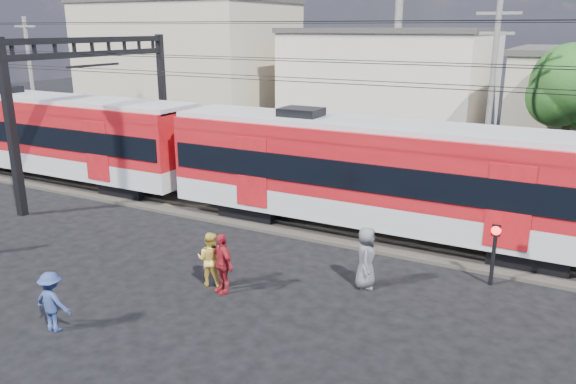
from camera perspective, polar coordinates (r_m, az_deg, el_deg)
name	(u,v)px	position (r m, az deg, el deg)	size (l,w,h in m)	color
ground	(157,306)	(16.10, -13.20, -11.19)	(120.00, 120.00, 0.00)	black
track_bed	(292,219)	(22.16, 0.38, -2.78)	(70.00, 3.40, 0.12)	#2D2823
rail_near	(283,222)	(21.50, -0.55, -3.05)	(70.00, 0.12, 0.12)	#59544C
rail_far	(300,211)	(22.76, 1.25, -1.94)	(70.00, 0.12, 0.12)	#59544C
commuter_train	(387,173)	(20.09, 10.04, 1.91)	(50.30, 3.08, 4.17)	black
catenary	(117,79)	(26.18, -16.95, 10.88)	(70.00, 9.30, 7.52)	black
building_west	(190,65)	(43.74, -9.94, 12.64)	(14.28, 10.20, 9.30)	tan
building_midwest	(395,84)	(39.51, 10.82, 10.76)	(12.24, 12.24, 7.30)	beige
utility_pole_mid	(491,95)	(25.97, 19.90, 9.24)	(1.80, 0.24, 8.50)	slate
utility_pole_west	(31,77)	(40.21, -24.63, 10.57)	(1.80, 0.24, 8.00)	slate
tree_near	(576,89)	(28.78, 27.22, 9.28)	(3.82, 3.64, 6.72)	#382619
pedestrian_b	(210,259)	(16.69, -7.91, -6.76)	(0.80, 0.62, 1.64)	gold
pedestrian_c	(52,302)	(15.36, -22.84, -10.24)	(1.01, 0.58, 1.57)	navy
pedestrian_d	(222,263)	(16.17, -6.73, -7.21)	(1.04, 0.43, 1.78)	maroon
pedestrian_e	(366,258)	(16.52, 7.93, -6.63)	(0.90, 0.59, 1.84)	#545359
crossing_signal	(495,244)	(17.40, 20.26, -4.94)	(0.27, 0.27, 1.89)	black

